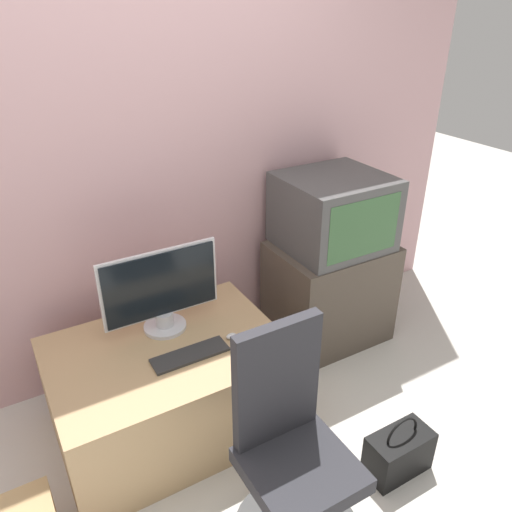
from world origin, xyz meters
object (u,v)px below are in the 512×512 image
mouse (231,336)px  handbag (399,452)px  office_chair (292,462)px  main_monitor (161,291)px  keyboard (190,355)px  crt_tv (334,212)px

mouse → handbag: mouse is taller
office_chair → main_monitor: bearing=99.5°
main_monitor → office_chair: bearing=-80.5°
keyboard → mouse: mouse is taller
office_chair → mouse: bearing=82.2°
main_monitor → crt_tv: (1.12, 0.09, 0.15)m
main_monitor → handbag: size_ratio=1.83×
handbag → main_monitor: bearing=128.1°
mouse → handbag: size_ratio=0.17×
keyboard → office_chair: 0.69m
mouse → main_monitor: bearing=134.9°
crt_tv → main_monitor: bearing=-175.6°
handbag → crt_tv: bearing=70.7°
office_chair → handbag: office_chair is taller
keyboard → main_monitor: bearing=94.1°
keyboard → mouse: size_ratio=6.76×
main_monitor → keyboard: 0.35m
keyboard → office_chair: office_chair is taller
crt_tv → handbag: (-0.37, -1.05, -0.76)m
main_monitor → mouse: (0.25, -0.25, -0.21)m
main_monitor → office_chair: (0.16, -0.94, -0.34)m
mouse → handbag: 0.96m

